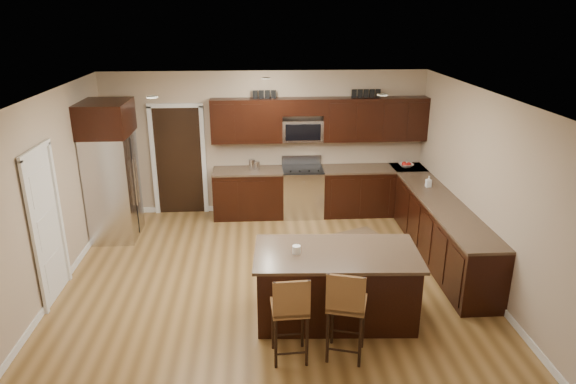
{
  "coord_description": "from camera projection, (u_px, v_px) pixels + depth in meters",
  "views": [
    {
      "loc": [
        -0.17,
        -6.71,
        3.75
      ],
      "look_at": [
        0.27,
        0.4,
        1.2
      ],
      "focal_mm": 32.0,
      "sensor_mm": 36.0,
      "label": 1
    }
  ],
  "objects": [
    {
      "name": "floor",
      "position": [
        271.0,
        278.0,
        7.58
      ],
      "size": [
        6.0,
        6.0,
        0.0
      ],
      "primitive_type": "plane",
      "color": "olive",
      "rests_on": "ground"
    },
    {
      "name": "ceiling",
      "position": [
        269.0,
        94.0,
        6.67
      ],
      "size": [
        6.0,
        6.0,
        0.0
      ],
      "primitive_type": "plane",
      "rotation": [
        3.14,
        0.0,
        0.0
      ],
      "color": "silver",
      "rests_on": "wall_back"
    },
    {
      "name": "wall_back",
      "position": [
        266.0,
        143.0,
        9.71
      ],
      "size": [
        6.0,
        0.0,
        6.0
      ],
      "primitive_type": "plane",
      "rotation": [
        1.57,
        0.0,
        0.0
      ],
      "color": "tan",
      "rests_on": "floor"
    },
    {
      "name": "wall_left",
      "position": [
        49.0,
        197.0,
        6.95
      ],
      "size": [
        0.0,
        5.5,
        5.5
      ],
      "primitive_type": "plane",
      "rotation": [
        1.57,
        0.0,
        1.57
      ],
      "color": "tan",
      "rests_on": "floor"
    },
    {
      "name": "wall_right",
      "position": [
        480.0,
        187.0,
        7.31
      ],
      "size": [
        0.0,
        5.5,
        5.5
      ],
      "primitive_type": "plane",
      "rotation": [
        1.57,
        0.0,
        -1.57
      ],
      "color": "tan",
      "rests_on": "floor"
    },
    {
      "name": "base_cabinets",
      "position": [
        378.0,
        210.0,
        8.9
      ],
      "size": [
        4.02,
        3.96,
        0.92
      ],
      "color": "black",
      "rests_on": "floor"
    },
    {
      "name": "upper_cabinets",
      "position": [
        322.0,
        119.0,
        9.45
      ],
      "size": [
        4.0,
        0.33,
        0.8
      ],
      "color": "black",
      "rests_on": "wall_back"
    },
    {
      "name": "range",
      "position": [
        302.0,
        191.0,
        9.77
      ],
      "size": [
        0.76,
        0.64,
        1.11
      ],
      "color": "silver",
      "rests_on": "floor"
    },
    {
      "name": "microwave",
      "position": [
        302.0,
        130.0,
        9.53
      ],
      "size": [
        0.76,
        0.31,
        0.4
      ],
      "primitive_type": "cube",
      "color": "silver",
      "rests_on": "upper_cabinets"
    },
    {
      "name": "doorway",
      "position": [
        179.0,
        161.0,
        9.71
      ],
      "size": [
        0.85,
        0.03,
        2.06
      ],
      "primitive_type": "cube",
      "color": "black",
      "rests_on": "floor"
    },
    {
      "name": "pantry_door",
      "position": [
        46.0,
        228.0,
        6.78
      ],
      "size": [
        0.03,
        0.8,
        2.04
      ],
      "primitive_type": "cube",
      "color": "white",
      "rests_on": "floor"
    },
    {
      "name": "letter_decor",
      "position": [
        315.0,
        94.0,
        9.29
      ],
      "size": [
        2.2,
        0.03,
        0.15
      ],
      "primitive_type": null,
      "color": "black",
      "rests_on": "upper_cabinets"
    },
    {
      "name": "island",
      "position": [
        336.0,
        287.0,
        6.49
      ],
      "size": [
        2.09,
        1.18,
        0.92
      ],
      "rotation": [
        0.0,
        0.0,
        -0.05
      ],
      "color": "black",
      "rests_on": "floor"
    },
    {
      "name": "stool_left",
      "position": [
        290.0,
        309.0,
        5.58
      ],
      "size": [
        0.42,
        0.42,
        1.07
      ],
      "rotation": [
        0.0,
        0.0,
        0.05
      ],
      "color": "brown",
      "rests_on": "floor"
    },
    {
      "name": "stool_mid",
      "position": [
        346.0,
        305.0,
        5.61
      ],
      "size": [
        0.52,
        0.52,
        1.12
      ],
      "rotation": [
        0.0,
        0.0,
        -0.29
      ],
      "color": "brown",
      "rests_on": "floor"
    },
    {
      "name": "refrigerator",
      "position": [
        111.0,
        170.0,
        8.6
      ],
      "size": [
        0.79,
        0.96,
        2.35
      ],
      "color": "silver",
      "rests_on": "floor"
    },
    {
      "name": "floor_mat",
      "position": [
        355.0,
        237.0,
        8.91
      ],
      "size": [
        1.07,
        0.91,
        0.01
      ],
      "primitive_type": "cube",
      "rotation": [
        0.0,
        0.0,
        0.4
      ],
      "color": "brown",
      "rests_on": "floor"
    },
    {
      "name": "fruit_bowl",
      "position": [
        406.0,
        165.0,
        9.72
      ],
      "size": [
        0.29,
        0.29,
        0.07
      ],
      "primitive_type": "imported",
      "rotation": [
        0.0,
        0.0,
        0.08
      ],
      "color": "silver",
      "rests_on": "base_cabinets"
    },
    {
      "name": "soap_bottle",
      "position": [
        429.0,
        182.0,
        8.61
      ],
      "size": [
        0.09,
        0.09,
        0.19
      ],
      "primitive_type": "imported",
      "rotation": [
        0.0,
        0.0,
        0.04
      ],
      "color": "#B2B2B2",
      "rests_on": "base_cabinets"
    },
    {
      "name": "canister_tall",
      "position": [
        252.0,
        165.0,
        9.53
      ],
      "size": [
        0.12,
        0.12,
        0.2
      ],
      "primitive_type": "cylinder",
      "color": "silver",
      "rests_on": "base_cabinets"
    },
    {
      "name": "canister_short",
      "position": [
        257.0,
        166.0,
        9.54
      ],
      "size": [
        0.11,
        0.11,
        0.16
      ],
      "primitive_type": "cylinder",
      "color": "silver",
      "rests_on": "base_cabinets"
    },
    {
      "name": "island_jar",
      "position": [
        296.0,
        250.0,
        6.28
      ],
      "size": [
        0.1,
        0.1,
        0.1
      ],
      "primitive_type": "cylinder",
      "color": "white",
      "rests_on": "island"
    }
  ]
}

